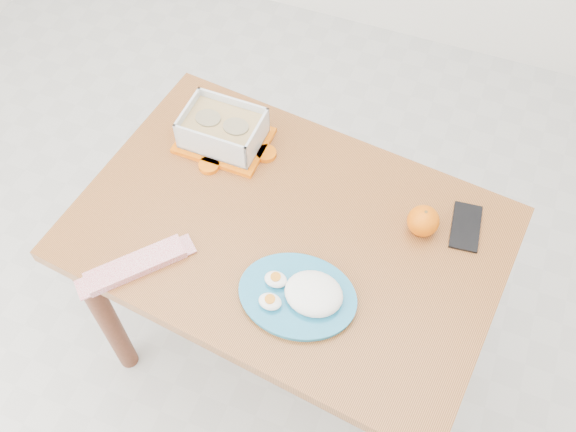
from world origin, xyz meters
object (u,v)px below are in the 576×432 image
(orange_fruit, at_px, (423,221))
(rice_plate, at_px, (303,294))
(smartphone, at_px, (466,227))
(dining_table, at_px, (288,255))
(food_container, at_px, (223,130))

(orange_fruit, relative_size, rice_plate, 0.27)
(rice_plate, distance_m, smartphone, 0.44)
(dining_table, bearing_deg, food_container, 149.18)
(food_container, distance_m, orange_fruit, 0.57)
(rice_plate, relative_size, smartphone, 2.08)
(dining_table, xyz_separation_m, orange_fruit, (0.30, 0.12, 0.16))
(orange_fruit, bearing_deg, rice_plate, -126.04)
(rice_plate, bearing_deg, dining_table, 117.30)
(rice_plate, bearing_deg, orange_fruit, 50.11)
(orange_fruit, relative_size, smartphone, 0.56)
(dining_table, bearing_deg, orange_fruit, 27.86)
(dining_table, height_order, rice_plate, rice_plate)
(food_container, distance_m, rice_plate, 0.51)
(food_container, bearing_deg, dining_table, -36.57)
(dining_table, height_order, smartphone, smartphone)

